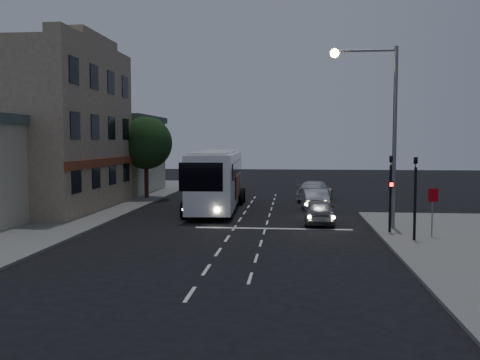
# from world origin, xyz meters

# --- Properties ---
(ground) EXTENTS (120.00, 120.00, 0.00)m
(ground) POSITION_xyz_m (0.00, 0.00, 0.00)
(ground) COLOR black
(sidewalk_far) EXTENTS (12.00, 50.00, 0.12)m
(sidewalk_far) POSITION_xyz_m (-13.00, 8.00, 0.06)
(sidewalk_far) COLOR slate
(sidewalk_far) RESTS_ON ground
(road_markings) EXTENTS (8.00, 30.55, 0.01)m
(road_markings) POSITION_xyz_m (1.29, 3.31, 0.00)
(road_markings) COLOR silver
(road_markings) RESTS_ON ground
(tour_bus) EXTENTS (3.20, 12.55, 3.82)m
(tour_bus) POSITION_xyz_m (-1.94, 9.40, 2.07)
(tour_bus) COLOR white
(tour_bus) RESTS_ON ground
(car_suv) EXTENTS (1.69, 4.03, 1.36)m
(car_suv) POSITION_xyz_m (4.42, 3.80, 0.68)
(car_suv) COLOR gray
(car_suv) RESTS_ON ground
(car_sedan_a) EXTENTS (1.73, 4.29, 1.39)m
(car_sedan_a) POSITION_xyz_m (4.40, 9.41, 0.69)
(car_sedan_a) COLOR silver
(car_sedan_a) RESTS_ON ground
(car_sedan_b) EXTENTS (3.15, 5.46, 1.49)m
(car_sedan_b) POSITION_xyz_m (4.67, 15.40, 0.74)
(car_sedan_b) COLOR silver
(car_sedan_b) RESTS_ON ground
(traffic_signal_main) EXTENTS (0.25, 0.35, 4.10)m
(traffic_signal_main) POSITION_xyz_m (7.60, 0.78, 2.42)
(traffic_signal_main) COLOR black
(traffic_signal_main) RESTS_ON sidewalk_near
(traffic_signal_side) EXTENTS (0.18, 0.15, 4.10)m
(traffic_signal_side) POSITION_xyz_m (8.30, -1.20, 2.42)
(traffic_signal_side) COLOR black
(traffic_signal_side) RESTS_ON sidewalk_near
(regulatory_sign) EXTENTS (0.45, 0.12, 2.20)m
(regulatory_sign) POSITION_xyz_m (9.30, -0.24, 1.60)
(regulatory_sign) COLOR slate
(regulatory_sign) RESTS_ON sidewalk_near
(streetlight) EXTENTS (3.32, 0.44, 9.00)m
(streetlight) POSITION_xyz_m (7.34, 2.20, 5.73)
(streetlight) COLOR slate
(streetlight) RESTS_ON sidewalk_near
(main_building) EXTENTS (10.12, 12.00, 11.00)m
(main_building) POSITION_xyz_m (-13.96, 8.00, 5.16)
(main_building) COLOR gray
(main_building) RESTS_ON sidewalk_far
(low_building_north) EXTENTS (9.40, 9.40, 6.50)m
(low_building_north) POSITION_xyz_m (-13.50, 20.00, 3.39)
(low_building_north) COLOR beige
(low_building_north) RESTS_ON sidewalk_far
(street_tree) EXTENTS (4.00, 4.00, 6.20)m
(street_tree) POSITION_xyz_m (-8.21, 15.02, 4.50)
(street_tree) COLOR black
(street_tree) RESTS_ON sidewalk_far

